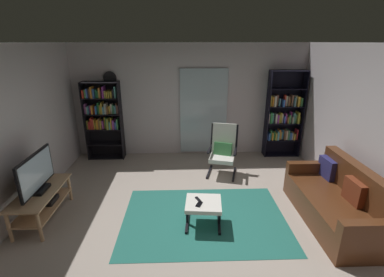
# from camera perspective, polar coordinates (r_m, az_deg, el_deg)

# --- Properties ---
(ground_plane) EXTENTS (7.02, 7.02, 0.00)m
(ground_plane) POSITION_cam_1_polar(r_m,az_deg,el_deg) (4.31, 0.55, -17.74)
(ground_plane) COLOR #AE9E91
(wall_back) EXTENTS (5.60, 0.06, 2.60)m
(wall_back) POSITION_cam_1_polar(r_m,az_deg,el_deg) (6.46, -0.53, 7.83)
(wall_back) COLOR silver
(wall_back) RESTS_ON ground
(glass_door_panel) EXTENTS (1.10, 0.01, 2.00)m
(glass_door_panel) POSITION_cam_1_polar(r_m,az_deg,el_deg) (6.47, 2.42, 5.56)
(glass_door_panel) COLOR silver
(area_rug) EXTENTS (2.52, 1.77, 0.01)m
(area_rug) POSITION_cam_1_polar(r_m,az_deg,el_deg) (4.46, 2.56, -16.30)
(area_rug) COLOR #266E62
(area_rug) RESTS_ON ground
(tv_stand) EXTENTS (0.51, 1.16, 0.48)m
(tv_stand) POSITION_cam_1_polar(r_m,az_deg,el_deg) (4.88, -28.72, -11.15)
(tv_stand) COLOR tan
(tv_stand) RESTS_ON ground
(television) EXTENTS (0.20, 0.94, 0.59)m
(television) POSITION_cam_1_polar(r_m,az_deg,el_deg) (4.67, -29.67, -6.48)
(television) COLOR black
(television) RESTS_ON tv_stand
(bookshelf_near_tv) EXTENTS (0.82, 0.30, 1.79)m
(bookshelf_near_tv) POSITION_cam_1_polar(r_m,az_deg,el_deg) (6.55, -18.03, 4.70)
(bookshelf_near_tv) COLOR black
(bookshelf_near_tv) RESTS_ON ground
(bookshelf_near_sofa) EXTENTS (0.82, 0.30, 2.02)m
(bookshelf_near_sofa) POSITION_cam_1_polar(r_m,az_deg,el_deg) (6.76, 18.50, 4.44)
(bookshelf_near_sofa) COLOR black
(bookshelf_near_sofa) RESTS_ON ground
(leather_sofa) EXTENTS (0.85, 1.84, 0.88)m
(leather_sofa) POSITION_cam_1_polar(r_m,az_deg,el_deg) (4.80, 28.17, -11.66)
(leather_sofa) COLOR #532C16
(leather_sofa) RESTS_ON ground
(lounge_armchair) EXTENTS (0.71, 0.77, 1.02)m
(lounge_armchair) POSITION_cam_1_polar(r_m,az_deg,el_deg) (5.68, 6.49, -2.03)
(lounge_armchair) COLOR black
(lounge_armchair) RESTS_ON ground
(ottoman) EXTENTS (0.56, 0.52, 0.40)m
(ottoman) POSITION_cam_1_polar(r_m,az_deg,el_deg) (4.15, 2.39, -13.88)
(ottoman) COLOR white
(ottoman) RESTS_ON ground
(tv_remote) EXTENTS (0.09, 0.15, 0.02)m
(tv_remote) POSITION_cam_1_polar(r_m,az_deg,el_deg) (4.15, 1.30, -12.59)
(tv_remote) COLOR black
(tv_remote) RESTS_ON ottoman
(cell_phone) EXTENTS (0.12, 0.16, 0.01)m
(cell_phone) POSITION_cam_1_polar(r_m,az_deg,el_deg) (4.05, 1.49, -13.54)
(cell_phone) COLOR black
(cell_phone) RESTS_ON ottoman
(wall_clock) EXTENTS (0.29, 0.03, 0.29)m
(wall_clock) POSITION_cam_1_polar(r_m,az_deg,el_deg) (6.50, -16.73, 12.02)
(wall_clock) COLOR silver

